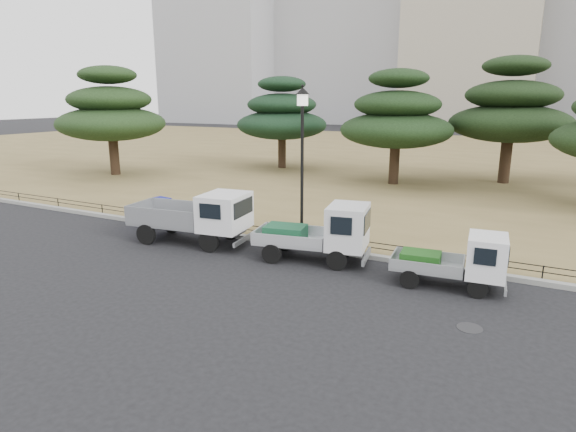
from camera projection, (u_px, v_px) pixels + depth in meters
The scene contains 14 objects.
ground at pixel (259, 269), 15.31m from camera, with size 220.00×220.00×0.00m, color black.
lawn at pixel (439, 160), 41.69m from camera, with size 120.00×56.00×0.15m, color olive.
curb at pixel (296, 245), 17.54m from camera, with size 120.00×0.25×0.16m, color gray.
truck_large at pixel (196, 215), 17.80m from camera, with size 4.66×2.27×1.96m.
truck_kei_front at pixel (320, 233), 15.86m from camera, with size 3.90×2.16×1.95m.
truck_kei_rear at pixel (457, 261), 13.65m from camera, with size 3.18×1.57×1.61m.
street_lamp at pixel (302, 140), 16.84m from camera, with size 0.49×0.49×5.50m.
pipe_fence at pixel (297, 234), 17.58m from camera, with size 38.00×0.04×0.40m.
tarp_pile at pixel (158, 211), 20.56m from camera, with size 1.77×1.43×1.05m.
manhole at pixel (470, 328), 11.38m from camera, with size 0.60×0.60×0.01m, color #2D2D30.
pine_west_far at pixel (111, 113), 32.18m from camera, with size 7.14×7.14×7.21m.
pine_west_near at pixel (282, 116), 35.46m from camera, with size 6.67×6.67×6.67m.
pine_center_left at pixel (397, 119), 28.64m from camera, with size 6.71×6.71×6.82m.
pine_center_right at pixel (511, 111), 28.89m from camera, with size 7.14×7.14×7.58m.
Camera 1 is at (7.45, -12.43, 5.31)m, focal length 30.00 mm.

